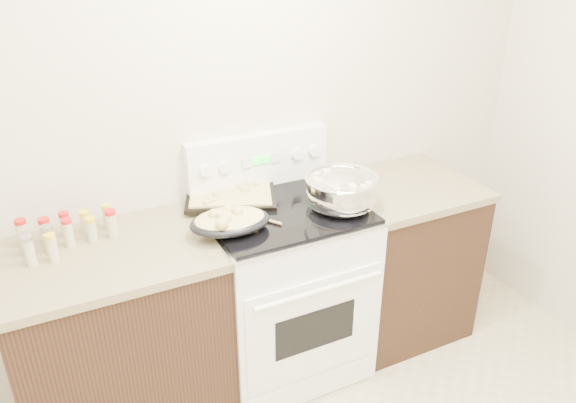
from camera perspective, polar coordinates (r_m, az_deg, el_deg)
room_shell at (r=1.12m, az=15.11°, el=0.80°), size 4.10×3.60×2.75m
counter_left at (r=2.78m, az=-16.56°, el=-12.94°), size 0.93×0.67×0.92m
counter_right at (r=3.29m, az=11.07°, el=-5.50°), size 0.73×0.67×0.92m
kitchen_range at (r=2.94m, az=-0.48°, el=-8.52°), size 0.78×0.73×1.22m
mixing_bowl at (r=2.68m, az=5.47°, el=0.98°), size 0.46×0.46×0.21m
roasting_pan at (r=2.50m, az=-5.97°, el=-1.94°), size 0.39×0.29×0.12m
baking_sheet at (r=2.79m, az=-5.82°, el=0.58°), size 0.52×0.45×0.06m
wooden_spoon at (r=2.54m, az=-3.35°, el=-2.31°), size 0.16×0.22×0.04m
blue_ladle at (r=2.78m, az=6.31°, el=0.75°), size 0.10×0.26×0.09m
spice_jars at (r=2.60m, az=-21.82°, el=-2.91°), size 0.41×0.24×0.13m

